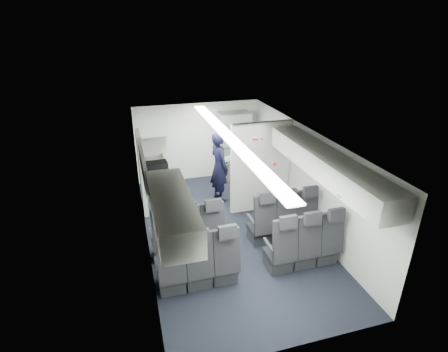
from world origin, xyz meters
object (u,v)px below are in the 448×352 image
seat_row_front (237,229)px  carry_on_bag (157,168)px  galley_unit (234,146)px  flight_attendant (219,167)px  seat_row_mid (253,257)px  boarding_door (142,172)px

seat_row_front → carry_on_bag: size_ratio=9.41×
seat_row_front → galley_unit: size_ratio=1.75×
galley_unit → flight_attendant: (-0.75, -1.21, -0.06)m
seat_row_mid → flight_attendant: flight_attendant is taller
seat_row_mid → galley_unit: galley_unit is taller
galley_unit → carry_on_bag: bearing=-127.4°
seat_row_mid → boarding_door: size_ratio=1.79×
galley_unit → flight_attendant: bearing=-121.8°
galley_unit → flight_attendant: galley_unit is taller
seat_row_mid → boarding_door: (-1.64, 2.99, 0.55)m
seat_row_front → seat_row_mid: 0.90m
seat_row_mid → carry_on_bag: carry_on_bag is taller
carry_on_bag → galley_unit: bearing=50.0°
galley_unit → flight_attendant: 1.42m
seat_row_front → boarding_door: (-1.64, 2.09, 0.55)m
seat_row_mid → seat_row_front: bearing=90.0°
boarding_door → flight_attendant: size_ratio=1.05×
seat_row_front → flight_attendant: 2.11m
seat_row_mid → flight_attendant: 2.99m
boarding_door → carry_on_bag: (0.21, -1.95, 0.87)m
seat_row_front → galley_unit: galley_unit is taller
seat_row_front → boarding_door: size_ratio=1.79×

